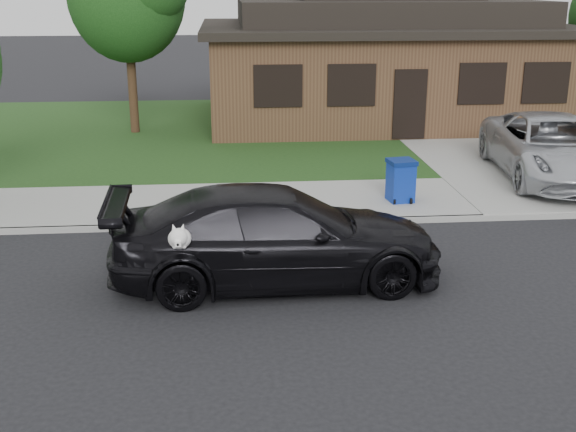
{
  "coord_description": "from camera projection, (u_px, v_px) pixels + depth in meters",
  "views": [
    {
      "loc": [
        -1.57,
        -10.43,
        4.76
      ],
      "look_at": [
        -0.59,
        0.79,
        1.1
      ],
      "focal_mm": 45.0,
      "sensor_mm": 36.0,
      "label": 1
    }
  ],
  "objects": [
    {
      "name": "curb",
      "position": [
        305.0,
        223.0,
        14.78
      ],
      "size": [
        60.0,
        0.12,
        0.12
      ],
      "primitive_type": "cube",
      "color": "gray",
      "rests_on": "ground"
    },
    {
      "name": "sedan",
      "position": [
        276.0,
        236.0,
        11.82
      ],
      "size": [
        5.53,
        2.64,
        1.58
      ],
      "rotation": [
        0.0,
        0.0,
        1.61
      ],
      "color": "black",
      "rests_on": "ground"
    },
    {
      "name": "recycling_bin",
      "position": [
        401.0,
        180.0,
        15.91
      ],
      "size": [
        0.64,
        0.64,
        0.94
      ],
      "rotation": [
        0.0,
        0.0,
        0.14
      ],
      "color": "navy",
      "rests_on": "sidewalk"
    },
    {
      "name": "lawn",
      "position": [
        274.0,
        131.0,
        23.78
      ],
      "size": [
        60.0,
        13.0,
        0.13
      ],
      "primitive_type": "cube",
      "color": "#193814",
      "rests_on": "ground"
    },
    {
      "name": "sidewalk",
      "position": [
        298.0,
        202.0,
        16.2
      ],
      "size": [
        60.0,
        3.0,
        0.12
      ],
      "primitive_type": "cube",
      "color": "gray",
      "rests_on": "ground"
    },
    {
      "name": "ground",
      "position": [
        329.0,
        296.0,
        11.48
      ],
      "size": [
        120.0,
        120.0,
        0.0
      ],
      "primitive_type": "plane",
      "color": "black",
      "rests_on": "ground"
    },
    {
      "name": "driveway",
      "position": [
        482.0,
        148.0,
        21.43
      ],
      "size": [
        4.5,
        13.0,
        0.14
      ],
      "primitive_type": "cube",
      "color": "gray",
      "rests_on": "ground"
    },
    {
      "name": "house",
      "position": [
        383.0,
        60.0,
        25.36
      ],
      "size": [
        12.6,
        8.6,
        4.65
      ],
      "color": "#422B1C",
      "rests_on": "ground"
    },
    {
      "name": "minivan",
      "position": [
        553.0,
        148.0,
        17.64
      ],
      "size": [
        3.13,
        5.73,
        1.52
      ],
      "primitive_type": "imported",
      "rotation": [
        0.0,
        0.0,
        -0.11
      ],
      "color": "#BABDC2",
      "rests_on": "driveway"
    }
  ]
}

